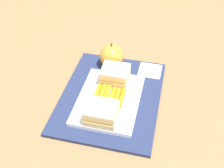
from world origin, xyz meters
TOP-DOWN VIEW (x-y plane):
  - ground_plane at (0.00, 0.00)m, footprint 2.40×2.40m
  - lunchbag_mat at (0.00, 0.00)m, footprint 0.36×0.28m
  - food_tray at (-0.03, 0.00)m, footprint 0.23×0.17m
  - sandwich_half_left at (-0.10, 0.00)m, footprint 0.07×0.08m
  - sandwich_half_right at (0.05, 0.00)m, footprint 0.07×0.08m
  - carrot_sticks_bundle at (-0.02, 0.00)m, footprint 0.08×0.09m
  - apple at (0.13, 0.03)m, footprint 0.08×0.08m
  - paper_napkin at (0.14, -0.10)m, footprint 0.07×0.07m

SIDE VIEW (x-z plane):
  - ground_plane at x=0.00m, z-range 0.00..0.00m
  - lunchbag_mat at x=0.00m, z-range 0.00..0.01m
  - paper_napkin at x=0.14m, z-range 0.01..0.01m
  - food_tray at x=-0.03m, z-range 0.01..0.02m
  - carrot_sticks_bundle at x=-0.02m, z-range 0.02..0.04m
  - sandwich_half_left at x=-0.10m, z-range 0.02..0.07m
  - sandwich_half_right at x=0.05m, z-range 0.02..0.07m
  - apple at x=0.13m, z-range 0.00..0.09m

